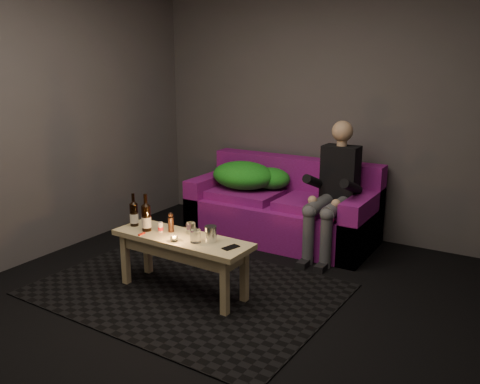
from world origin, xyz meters
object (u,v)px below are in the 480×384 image
(sofa, at_px, (283,210))
(beer_bottle_a, at_px, (134,214))
(coffee_table, at_px, (182,247))
(person, at_px, (334,187))
(steel_cup, at_px, (211,234))
(beer_bottle_b, at_px, (146,217))

(sofa, distance_m, beer_bottle_a, 1.69)
(coffee_table, bearing_deg, sofa, 86.50)
(person, relative_size, beer_bottle_a, 4.57)
(coffee_table, height_order, steel_cup, steel_cup)
(coffee_table, bearing_deg, person, 64.22)
(person, distance_m, coffee_table, 1.59)
(beer_bottle_a, relative_size, steel_cup, 2.23)
(beer_bottle_b, relative_size, steel_cup, 2.47)
(beer_bottle_a, xyz_separation_m, beer_bottle_b, (0.17, -0.04, 0.01))
(coffee_table, relative_size, beer_bottle_b, 3.84)
(beer_bottle_a, bearing_deg, steel_cup, 1.12)
(sofa, xyz_separation_m, steel_cup, (0.16, -1.54, 0.24))
(coffee_table, xyz_separation_m, beer_bottle_b, (-0.33, -0.03, 0.20))
(sofa, distance_m, person, 0.70)
(sofa, distance_m, beer_bottle_b, 1.68)
(person, distance_m, beer_bottle_b, 1.77)
(person, distance_m, steel_cup, 1.46)
(person, bearing_deg, beer_bottle_a, -130.00)
(coffee_table, relative_size, beer_bottle_a, 4.24)
(beer_bottle_b, xyz_separation_m, steel_cup, (0.58, 0.06, -0.05))
(person, bearing_deg, coffee_table, -115.78)
(person, height_order, coffee_table, person)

